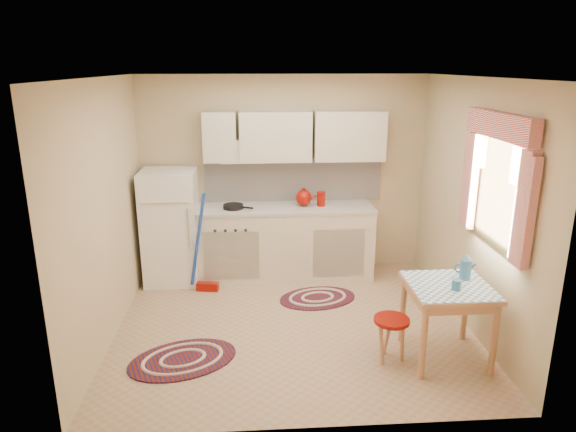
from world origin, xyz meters
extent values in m
plane|color=tan|center=(0.00, 0.00, 0.00)|extent=(3.60, 3.60, 0.00)
cube|color=silver|center=(0.00, 0.00, 2.50)|extent=(3.60, 3.20, 0.04)
cube|color=tan|center=(0.00, 1.60, 1.25)|extent=(3.60, 0.04, 2.50)
cube|color=tan|center=(0.00, -1.60, 1.25)|extent=(3.60, 0.04, 2.50)
cube|color=tan|center=(-1.80, 0.00, 1.25)|extent=(0.04, 3.20, 2.50)
cube|color=tan|center=(1.80, 0.00, 1.25)|extent=(0.04, 3.20, 2.50)
cube|color=silver|center=(0.12, 1.59, 1.20)|extent=(2.25, 0.03, 0.55)
cube|color=beige|center=(0.12, 1.44, 1.77)|extent=(2.25, 0.33, 0.60)
cube|color=white|center=(1.78, -0.55, 1.55)|extent=(0.04, 0.85, 0.95)
cube|color=white|center=(-1.40, 1.25, 0.70)|extent=(0.65, 0.60, 1.40)
cube|color=beige|center=(-0.04, 1.30, 0.44)|extent=(2.25, 0.60, 0.88)
cube|color=#BCB9B2|center=(-0.04, 1.30, 0.90)|extent=(2.27, 0.62, 0.04)
cylinder|color=black|center=(-0.64, 1.25, 0.94)|extent=(0.33, 0.33, 0.05)
cylinder|color=#8A0D05|center=(0.45, 1.30, 1.00)|extent=(0.13, 0.13, 0.16)
cube|color=tan|center=(1.34, -0.72, 0.36)|extent=(0.72, 0.72, 0.72)
cylinder|color=#8A0D05|center=(0.83, -0.73, 0.21)|extent=(0.33, 0.33, 0.42)
cylinder|color=teal|center=(1.36, -0.82, 0.77)|extent=(0.09, 0.09, 0.10)
camera|label=1|loc=(-0.38, -4.81, 2.61)|focal=32.00mm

